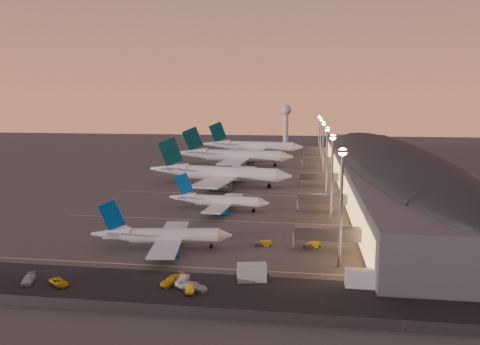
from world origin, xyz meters
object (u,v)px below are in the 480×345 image
Objects in this scene: baggage_tug_a at (264,244)px; service_van_a at (28,279)px; baggage_tug_b at (312,245)px; service_van_d at (173,280)px; airliner_wide_far at (252,146)px; service_van_e at (193,287)px; catering_truck_b at (362,279)px; airliner_narrow_north at (218,201)px; catering_truck_a at (254,273)px; service_van_b at (59,282)px; service_van_f at (191,288)px; airliner_narrow_south at (162,236)px; airliner_wide_mid at (233,156)px; radar_tower at (286,117)px; service_van_c at (182,280)px; airliner_wide_near at (219,173)px.

service_van_a reaches higher than baggage_tug_a.
service_van_d is at bearing -169.07° from baggage_tug_b.
service_van_d is (11.06, -223.33, -4.80)m from airliner_wide_far.
service_van_e is (33.09, 0.89, 0.10)m from service_van_a.
catering_truck_b reaches higher than baggage_tug_b.
catering_truck_a is at bearing -67.41° from airliner_narrow_north.
service_van_d reaches higher than service_van_b.
service_van_e is at bearing 49.44° from service_van_f.
airliner_narrow_south is 6.03× the size of service_van_d.
service_van_a is 6.76m from service_van_b.
catering_truck_b is at bearing -72.26° from airliner_wide_far.
service_van_f is at bearing -125.21° from baggage_tug_a.
airliner_narrow_north is 7.81× the size of baggage_tug_b.
baggage_tug_a is 48.21m from service_van_b.
airliner_narrow_north reaches higher than service_van_e.
airliner_wide_mid is 15.70× the size of baggage_tug_a.
service_van_f is (-10.98, -29.99, 0.21)m from baggage_tug_a.
airliner_narrow_north reaches higher than catering_truck_a.
service_van_f is (-2.41, -317.59, -21.12)m from radar_tower.
service_van_c is 0.84× the size of service_van_d.
service_van_b is at bearing -125.38° from airliner_narrow_south.
airliner_wide_mid is at bearing 107.79° from catering_truck_b.
service_van_e is (19.84, -172.11, -4.71)m from airliner_wide_mid.
radar_tower is 315.39m from service_van_d.
service_van_c reaches higher than baggage_tug_b.
airliner_wide_mid is 145.89m from baggage_tug_a.
service_van_d reaches higher than service_van_a.
airliner_wide_far is 12.25× the size of service_van_e.
airliner_narrow_north is at bearing 96.64° from catering_truck_a.
baggage_tug_b is 38.75m from service_van_d.
airliner_wide_mid is at bearing -88.81° from airliner_wide_far.
service_van_a is at bearing -96.31° from radar_tower.
radar_tower reaches higher than service_van_c.
service_van_d is (-15.44, -3.87, -0.85)m from catering_truck_a.
service_van_c is at bearing -74.95° from airliner_wide_near.
airliner_wide_far reaches higher than service_van_e.
service_van_d is 5.32m from service_van_e.
service_van_b is 0.87× the size of service_van_e.
baggage_tug_a is 0.75× the size of service_van_d.
catering_truck_b is (51.54, -165.72, -3.91)m from airliner_wide_mid.
baggage_tug_b is (36.14, 6.22, -2.59)m from airliner_narrow_south.
service_van_d is (-6.78, -314.61, -21.05)m from radar_tower.
service_van_c is at bearing -132.22° from baggage_tug_a.
airliner_wide_near is 13.23× the size of service_van_c.
catering_truck_b is at bearing -103.27° from baggage_tug_b.
airliner_wide_far is 227.52m from service_van_b.
service_van_c is at bearing 120.85° from service_van_f.
catering_truck_b is at bearing -10.72° from catering_truck_a.
baggage_tug_b reaches higher than baggage_tug_a.
service_van_c is (-5.02, -314.13, -21.09)m from radar_tower.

